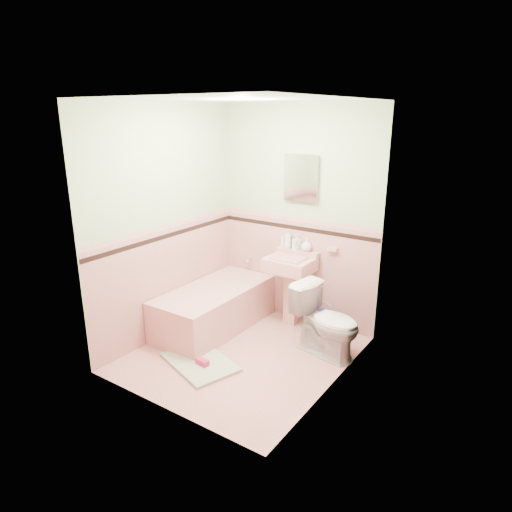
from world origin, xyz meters
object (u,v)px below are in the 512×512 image
Objects in this scene: bucket at (324,323)px; shoe at (202,362)px; toilet at (327,321)px; soap_bottle_right at (307,245)px; medicine_cabinet at (301,178)px; bathtub at (215,309)px; sink at (289,292)px; soap_bottle_left at (288,239)px; soap_bottle_mid at (297,242)px.

bucket is 1.82× the size of shoe.
bucket reaches higher than shoe.
soap_bottle_right is at bearing 55.85° from toilet.
medicine_cabinet is at bearing 88.47° from shoe.
bathtub is 0.90m from shoe.
bathtub is 0.88m from sink.
shoe is (-0.23, -1.29, -0.35)m from sink.
toilet reaches higher than bucket.
soap_bottle_left reaches higher than toilet.
sink is 1.31m from medicine_cabinet.
soap_bottle_left is at bearing 66.20° from toilet.
sink reaches higher than bathtub.
shoe is at bearing -116.93° from bucket.
soap_bottle_mid is 1.17× the size of soap_bottle_right.
soap_bottle_mid reaches higher than soap_bottle_right.
toilet is (0.67, -0.55, -0.60)m from soap_bottle_mid.
sink is at bearing -121.48° from soap_bottle_right.
sink is at bearing -177.15° from bucket.
bucket is at bearing 70.08° from shoe.
soap_bottle_left is 1.42× the size of soap_bottle_right.
toilet is (0.79, -0.55, -0.62)m from soap_bottle_left.
shoe is at bearing -99.91° from sink.
soap_bottle_left is at bearing 180.00° from soap_bottle_mid.
bucket is (0.58, -0.16, -0.86)m from soap_bottle_left.
soap_bottle_right is at bearing 0.00° from soap_bottle_left.
bathtub is at bearing -132.58° from medicine_cabinet.
medicine_cabinet reaches higher than shoe.
soap_bottle_left is 1.21× the size of soap_bottle_mid.
soap_bottle_right reaches higher than sink.
shoe is (0.45, -0.76, -0.17)m from bathtub.
medicine_cabinet is 0.75m from soap_bottle_right.
bucket is (-0.22, 0.39, -0.24)m from toilet.
medicine_cabinet reaches higher than bathtub.
medicine_cabinet is at bearing 47.42° from bathtub.
medicine_cabinet is 3.66× the size of shoe.
soap_bottle_left is 1.05m from bucket.
sink reaches higher than bucket.
medicine_cabinet is 0.69× the size of toilet.
soap_bottle_right is (0.13, 0.00, -0.01)m from soap_bottle_mid.
bathtub is at bearing -153.78° from bucket.
bathtub is 1.36m from toilet.
toilet is at bearing -44.98° from soap_bottle_right.
toilet is (0.55, -0.55, -0.59)m from soap_bottle_right.
bathtub is 10.84× the size of shoe.
bucket is (0.44, 0.02, -0.29)m from sink.
soap_bottle_left reaches higher than bucket.
sink is 1.62× the size of medicine_cabinet.
soap_bottle_mid reaches higher than bucket.
sink is 3.26× the size of bucket.
medicine_cabinet is 2.01× the size of bucket.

